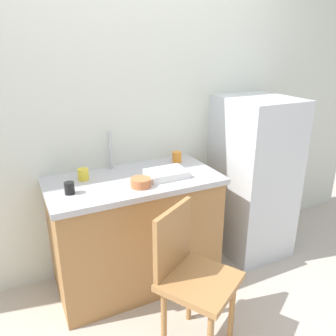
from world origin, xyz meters
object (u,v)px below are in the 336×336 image
Objects in this scene: chair at (191,274)px; cup_black at (69,188)px; terracotta_bowl at (141,183)px; cup_yellow at (83,174)px; cup_orange at (177,157)px; refrigerator at (253,178)px; dish_tray at (166,174)px.

cup_black is at bearing 99.77° from chair.
terracotta_bowl is 1.74× the size of cup_black.
cup_black is (-0.13, -0.20, -0.00)m from cup_yellow.
cup_yellow is at bearing 56.38° from cup_black.
chair is 11.28× the size of cup_yellow.
cup_orange is at bearing 3.93° from cup_yellow.
cup_black is (-1.53, -0.07, 0.22)m from refrigerator.
chair is 1.02m from cup_orange.
cup_yellow reaches higher than cup_black.
dish_tray is at bearing -130.06° from cup_orange.
refrigerator is 1.52× the size of chair.
dish_tray is 3.62× the size of cup_black.
dish_tray is 3.42× the size of cup_orange.
chair is 1.00m from cup_yellow.
cup_orange is at bearing 36.78° from chair.
refrigerator is 17.15× the size of cup_yellow.
terracotta_bowl is 0.45m from cup_black.
dish_tray is 0.24m from terracotta_bowl.
cup_black reaches higher than dish_tray.
refrigerator reaches higher than chair.
cup_black is (-0.67, 0.01, 0.01)m from dish_tray.
cup_black is at bearing 168.36° from terracotta_bowl.
refrigerator reaches higher than cup_orange.
cup_orange is at bearing 37.48° from terracotta_bowl.
chair is at bearing -49.20° from cup_black.
cup_orange is (0.35, 0.87, 0.40)m from chair.
dish_tray is at bearing -20.86° from cup_yellow.
cup_yellow is 0.24m from cup_black.
dish_tray is at bearing 46.29° from chair.
terracotta_bowl is 0.43m from cup_yellow.
cup_yellow reaches higher than chair.
refrigerator is 10.07× the size of terracotta_bowl.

